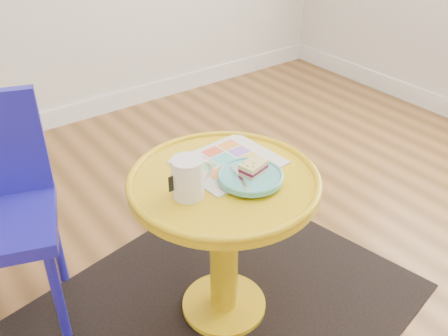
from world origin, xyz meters
TOP-DOWN VIEW (x-y plane):
  - floor at (0.00, 0.00)m, footprint 4.00×4.00m
  - rug at (-0.13, 0.18)m, footprint 1.48×1.32m
  - side_table at (-0.13, 0.18)m, footprint 0.61×0.61m
  - newspaper at (-0.07, 0.25)m, footprint 0.33×0.28m
  - mug at (-0.27, 0.17)m, footprint 0.14×0.10m
  - plate at (-0.08, 0.12)m, footprint 0.20×0.20m
  - cake_slice at (-0.07, 0.12)m, footprint 0.10×0.07m
  - fork at (-0.12, 0.12)m, footprint 0.06×0.14m

SIDE VIEW (x-z plane):
  - floor at x=0.00m, z-range 0.00..0.00m
  - rug at x=-0.13m, z-range 0.00..0.01m
  - side_table at x=-0.13m, z-range 0.13..0.71m
  - newspaper at x=-0.07m, z-range 0.58..0.58m
  - plate at x=-0.08m, z-range 0.59..0.61m
  - fork at x=-0.12m, z-range 0.61..0.61m
  - cake_slice at x=-0.07m, z-range 0.61..0.64m
  - mug at x=-0.27m, z-range 0.58..0.71m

